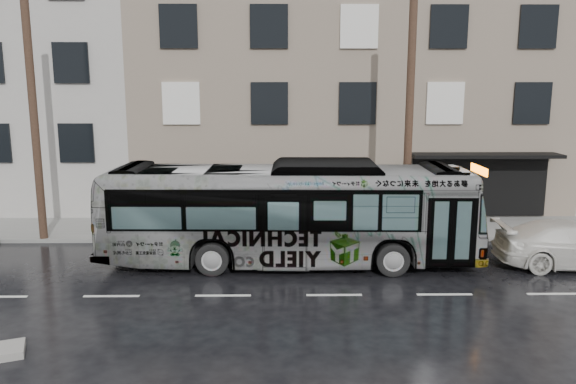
# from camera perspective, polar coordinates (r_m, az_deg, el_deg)

# --- Properties ---
(ground) EXTENTS (120.00, 120.00, 0.00)m
(ground) POSITION_cam_1_polar(r_m,az_deg,el_deg) (18.84, -5.85, -7.69)
(ground) COLOR black
(ground) RESTS_ON ground
(sidewalk) EXTENTS (90.00, 3.60, 0.15)m
(sidewalk) POSITION_cam_1_polar(r_m,az_deg,el_deg) (23.51, -4.82, -3.75)
(sidewalk) COLOR gray
(sidewalk) RESTS_ON ground
(building_taupe) EXTENTS (20.00, 12.00, 11.00)m
(building_taupe) POSITION_cam_1_polar(r_m,az_deg,el_deg) (30.70, 5.54, 9.86)
(building_taupe) COLOR gray
(building_taupe) RESTS_ON ground
(utility_pole_front) EXTENTS (0.30, 0.30, 9.00)m
(utility_pole_front) POSITION_cam_1_polar(r_m,az_deg,el_deg) (21.70, 12.20, 7.09)
(utility_pole_front) COLOR #462F23
(utility_pole_front) RESTS_ON sidewalk
(utility_pole_rear) EXTENTS (0.30, 0.30, 9.00)m
(utility_pole_rear) POSITION_cam_1_polar(r_m,az_deg,el_deg) (23.05, -24.38, 6.58)
(utility_pole_rear) COLOR #462F23
(utility_pole_rear) RESTS_ON sidewalk
(sign_post) EXTENTS (0.06, 0.06, 2.40)m
(sign_post) POSITION_cam_1_polar(r_m,az_deg,el_deg) (22.40, 14.61, -1.43)
(sign_post) COLOR slate
(sign_post) RESTS_ON sidewalk
(bus) EXTENTS (12.57, 3.23, 3.48)m
(bus) POSITION_cam_1_polar(r_m,az_deg,el_deg) (18.77, 0.08, -2.18)
(bus) COLOR #B2B2B2
(bus) RESTS_ON ground
(white_sedan) EXTENTS (5.36, 2.48, 1.52)m
(white_sedan) POSITION_cam_1_polar(r_m,az_deg,el_deg) (20.96, 27.23, -4.79)
(white_sedan) COLOR silver
(white_sedan) RESTS_ON ground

